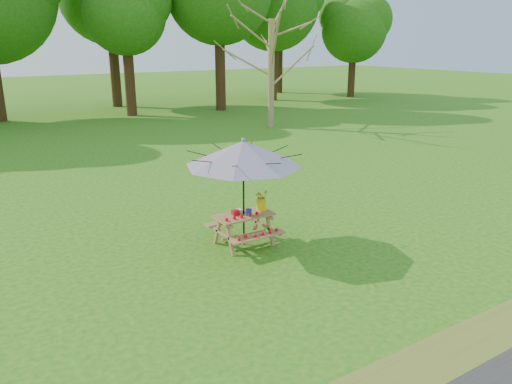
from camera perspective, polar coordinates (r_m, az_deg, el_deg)
ground at (r=7.95m, az=-6.13°, el=-14.21°), size 120.00×120.00×0.00m
picnic_table at (r=10.39m, az=-1.39°, el=-4.35°), size 1.20×1.32×0.67m
patio_umbrella at (r=9.92m, az=-1.46°, el=4.42°), size 2.52×2.52×2.27m
produce_bins at (r=10.25m, az=-1.62°, el=-2.29°), size 0.35×0.38×0.13m
tomatoes_row at (r=10.05m, az=-1.61°, el=-2.81°), size 0.77×0.13×0.07m
flower_bucket at (r=10.44m, az=0.61°, el=-0.84°), size 0.33×0.30×0.45m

